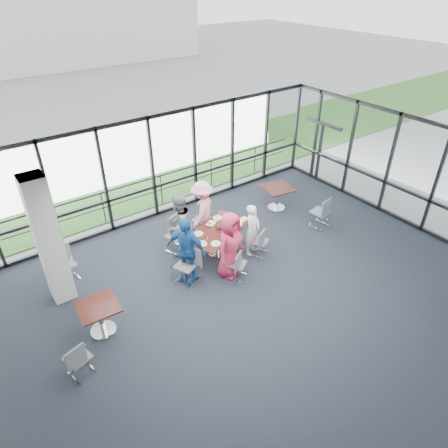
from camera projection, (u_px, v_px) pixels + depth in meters
floor at (258, 304)px, 9.41m from camera, size 12.00×10.00×0.02m
ceiling at (266, 182)px, 7.66m from camera, size 12.00×10.00×0.04m
curtain_wall_back at (152, 169)px, 11.92m from camera, size 12.00×0.10×3.20m
curtain_wall_right at (420, 176)px, 11.51m from camera, size 0.10×10.00×3.20m
exit_door at (319, 152)px, 14.34m from camera, size 0.12×1.60×2.10m
structural_column at (49, 241)px, 8.78m from camera, size 0.50×0.50×3.20m
apron at (99, 163)px, 16.18m from camera, size 80.00×70.00×0.02m
grass_strip at (119, 180)px, 14.81m from camera, size 80.00×5.00×0.01m
hangar_main at (35, 21)px, 31.40m from camera, size 24.00×10.00×6.00m
guard_rail at (147, 193)px, 12.92m from camera, size 12.00×0.06×0.06m
main_table at (217, 234)px, 10.75m from camera, size 2.09×1.58×0.75m
side_table_left at (99, 310)px, 8.37m from camera, size 0.88×0.88×0.75m
side_table_right at (278, 191)px, 12.78m from camera, size 1.02×1.02×0.75m
diner_near_left at (230, 245)px, 9.84m from camera, size 1.01×0.80×1.80m
diner_near_right at (252, 230)px, 10.70m from camera, size 0.66×0.58×1.49m
diner_far_left at (179, 225)px, 10.62m from camera, size 1.02×0.85×1.80m
diner_far_right at (203, 210)px, 11.28m from camera, size 1.27×1.13×1.77m
diner_end at (186, 250)px, 9.68m from camera, size 1.03×1.20×1.79m
chair_main_nl at (237, 264)px, 9.99m from camera, size 0.56×0.56×0.84m
chair_main_nr at (260, 241)px, 10.81m from camera, size 0.54×0.54×0.83m
chair_main_fl at (176, 236)px, 10.91m from camera, size 0.61×0.61×0.98m
chair_main_fr at (202, 219)px, 11.64m from camera, size 0.64×0.64×0.96m
chair_main_end at (186, 266)px, 9.84m from camera, size 0.62×0.62×0.96m
chair_spare_la at (78, 358)px, 7.58m from camera, size 0.53×0.53×0.87m
chair_spare_lb at (66, 265)px, 9.92m from camera, size 0.50×0.50×0.89m
chair_spare_r at (320, 212)px, 11.97m from camera, size 0.55×0.55×0.97m
plate_nl at (216, 244)px, 10.14m from camera, size 0.26×0.26×0.01m
plate_nr at (238, 224)px, 10.92m from camera, size 0.25×0.25×0.01m
plate_fl at (198, 234)px, 10.52m from camera, size 0.26×0.26×0.01m
plate_fr at (218, 218)px, 11.18m from camera, size 0.26×0.26×0.01m
plate_end at (202, 244)px, 10.14m from camera, size 0.26×0.26×0.01m
tumbler_a at (221, 235)px, 10.36m from camera, size 0.07×0.07×0.14m
tumbler_b at (228, 225)px, 10.77m from camera, size 0.07×0.07×0.15m
tumbler_c at (210, 225)px, 10.76m from camera, size 0.07×0.07×0.13m
tumbler_d at (207, 240)px, 10.17m from camera, size 0.07×0.07×0.15m
menu_a at (228, 237)px, 10.42m from camera, size 0.33×0.32×0.00m
menu_b at (243, 219)px, 11.13m from camera, size 0.31×0.24×0.00m
menu_c at (211, 223)px, 10.96m from camera, size 0.36×0.33×0.00m
condiment_caddy at (219, 228)px, 10.70m from camera, size 0.10×0.07×0.04m
ketchup_bottle at (216, 227)px, 10.62m from camera, size 0.06×0.06×0.18m
green_bottle at (217, 225)px, 10.72m from camera, size 0.05×0.05×0.20m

